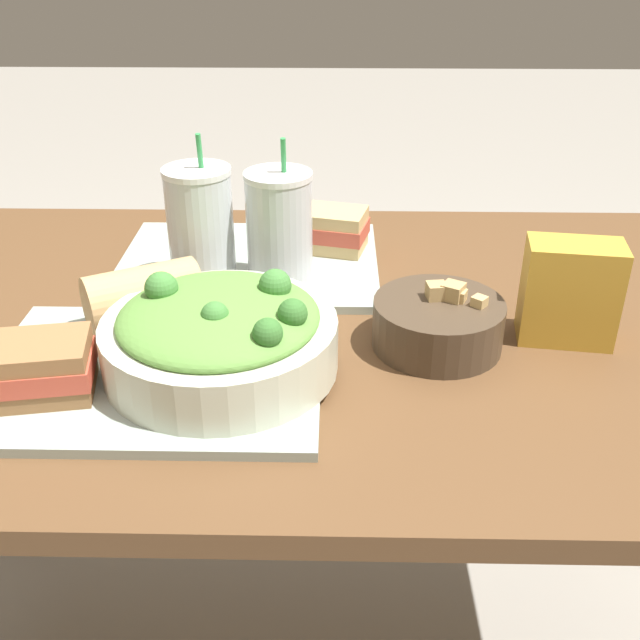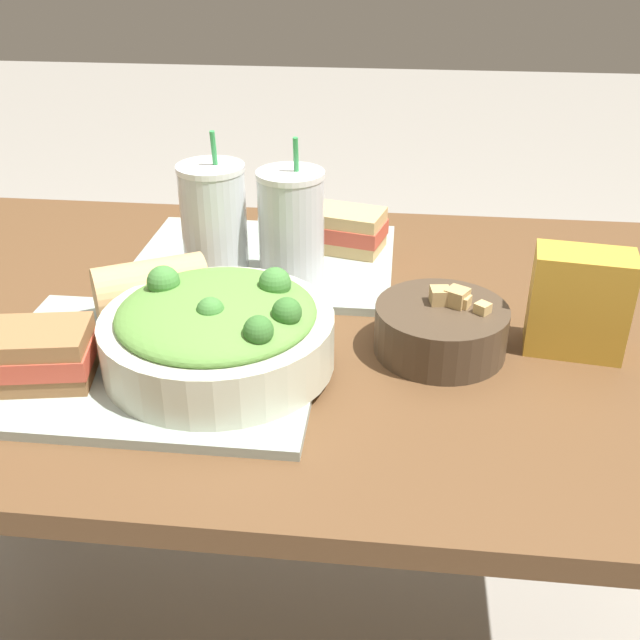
{
  "view_description": "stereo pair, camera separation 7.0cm",
  "coord_description": "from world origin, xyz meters",
  "px_view_note": "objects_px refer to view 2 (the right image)",
  "views": [
    {
      "loc": [
        0.07,
        -0.89,
        1.24
      ],
      "look_at": [
        0.05,
        -0.1,
        0.81
      ],
      "focal_mm": 42.0,
      "sensor_mm": 36.0,
      "label": 1
    },
    {
      "loc": [
        0.14,
        -0.88,
        1.24
      ],
      "look_at": [
        0.05,
        -0.1,
        0.81
      ],
      "focal_mm": 42.0,
      "sensor_mm": 36.0,
      "label": 2
    }
  ],
  "objects_px": {
    "sandwich_far": "(346,230)",
    "sandwich_near": "(40,355)",
    "drink_cup_dark": "(214,227)",
    "drink_cup_red": "(291,232)",
    "chip_bag": "(579,303)",
    "salad_bowl": "(218,330)",
    "baguette_near": "(153,289)",
    "soup_bowl": "(441,327)"
  },
  "relations": [
    {
      "from": "drink_cup_red",
      "to": "chip_bag",
      "type": "bearing_deg",
      "value": -19.36
    },
    {
      "from": "salad_bowl",
      "to": "sandwich_near",
      "type": "bearing_deg",
      "value": -163.87
    },
    {
      "from": "soup_bowl",
      "to": "baguette_near",
      "type": "relative_size",
      "value": 1.0
    },
    {
      "from": "soup_bowl",
      "to": "chip_bag",
      "type": "xyz_separation_m",
      "value": [
        0.16,
        0.02,
        0.03
      ]
    },
    {
      "from": "chip_bag",
      "to": "drink_cup_red",
      "type": "bearing_deg",
      "value": 168.37
    },
    {
      "from": "soup_bowl",
      "to": "baguette_near",
      "type": "distance_m",
      "value": 0.37
    },
    {
      "from": "sandwich_far",
      "to": "drink_cup_red",
      "type": "distance_m",
      "value": 0.15
    },
    {
      "from": "sandwich_far",
      "to": "chip_bag",
      "type": "distance_m",
      "value": 0.4
    },
    {
      "from": "sandwich_near",
      "to": "drink_cup_dark",
      "type": "distance_m",
      "value": 0.32
    },
    {
      "from": "baguette_near",
      "to": "drink_cup_dark",
      "type": "bearing_deg",
      "value": -52.65
    },
    {
      "from": "drink_cup_dark",
      "to": "drink_cup_red",
      "type": "relative_size",
      "value": 1.02
    },
    {
      "from": "drink_cup_dark",
      "to": "drink_cup_red",
      "type": "xyz_separation_m",
      "value": [
        0.11,
        0.0,
        -0.0
      ]
    },
    {
      "from": "soup_bowl",
      "to": "sandwich_far",
      "type": "distance_m",
      "value": 0.31
    },
    {
      "from": "sandwich_far",
      "to": "drink_cup_red",
      "type": "bearing_deg",
      "value": -104.41
    },
    {
      "from": "sandwich_far",
      "to": "drink_cup_dark",
      "type": "xyz_separation_m",
      "value": [
        -0.18,
        -0.13,
        0.05
      ]
    },
    {
      "from": "baguette_near",
      "to": "drink_cup_dark",
      "type": "relative_size",
      "value": 0.75
    },
    {
      "from": "salad_bowl",
      "to": "soup_bowl",
      "type": "bearing_deg",
      "value": 16.45
    },
    {
      "from": "chip_bag",
      "to": "salad_bowl",
      "type": "bearing_deg",
      "value": -159.21
    },
    {
      "from": "baguette_near",
      "to": "drink_cup_red",
      "type": "relative_size",
      "value": 0.77
    },
    {
      "from": "drink_cup_red",
      "to": "soup_bowl",
      "type": "bearing_deg",
      "value": -36.25
    },
    {
      "from": "soup_bowl",
      "to": "chip_bag",
      "type": "bearing_deg",
      "value": 7.46
    },
    {
      "from": "sandwich_far",
      "to": "sandwich_near",
      "type": "bearing_deg",
      "value": -113.52
    },
    {
      "from": "sandwich_near",
      "to": "chip_bag",
      "type": "bearing_deg",
      "value": 3.84
    },
    {
      "from": "soup_bowl",
      "to": "sandwich_near",
      "type": "height_order",
      "value": "soup_bowl"
    },
    {
      "from": "soup_bowl",
      "to": "sandwich_near",
      "type": "distance_m",
      "value": 0.47
    },
    {
      "from": "sandwich_near",
      "to": "sandwich_far",
      "type": "distance_m",
      "value": 0.51
    },
    {
      "from": "salad_bowl",
      "to": "drink_cup_red",
      "type": "distance_m",
      "value": 0.24
    },
    {
      "from": "soup_bowl",
      "to": "chip_bag",
      "type": "relative_size",
      "value": 1.24
    },
    {
      "from": "drink_cup_red",
      "to": "baguette_near",
      "type": "bearing_deg",
      "value": -142.9
    },
    {
      "from": "soup_bowl",
      "to": "baguette_near",
      "type": "height_order",
      "value": "baguette_near"
    },
    {
      "from": "soup_bowl",
      "to": "drink_cup_red",
      "type": "xyz_separation_m",
      "value": [
        -0.21,
        0.15,
        0.06
      ]
    },
    {
      "from": "salad_bowl",
      "to": "sandwich_near",
      "type": "height_order",
      "value": "salad_bowl"
    },
    {
      "from": "salad_bowl",
      "to": "sandwich_far",
      "type": "height_order",
      "value": "salad_bowl"
    },
    {
      "from": "salad_bowl",
      "to": "sandwich_far",
      "type": "xyz_separation_m",
      "value": [
        0.12,
        0.35,
        -0.01
      ]
    },
    {
      "from": "baguette_near",
      "to": "soup_bowl",
      "type": "bearing_deg",
      "value": -123.1
    },
    {
      "from": "salad_bowl",
      "to": "sandwich_near",
      "type": "distance_m",
      "value": 0.2
    },
    {
      "from": "salad_bowl",
      "to": "drink_cup_red",
      "type": "bearing_deg",
      "value": 76.93
    },
    {
      "from": "soup_bowl",
      "to": "salad_bowl",
      "type": "bearing_deg",
      "value": -163.55
    },
    {
      "from": "baguette_near",
      "to": "sandwich_far",
      "type": "bearing_deg",
      "value": -71.77
    },
    {
      "from": "drink_cup_red",
      "to": "chip_bag",
      "type": "distance_m",
      "value": 0.39
    },
    {
      "from": "drink_cup_dark",
      "to": "chip_bag",
      "type": "height_order",
      "value": "drink_cup_dark"
    },
    {
      "from": "sandwich_near",
      "to": "drink_cup_red",
      "type": "bearing_deg",
      "value": 38.93
    }
  ]
}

